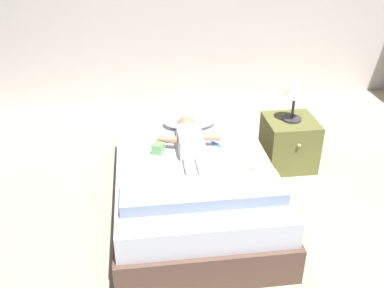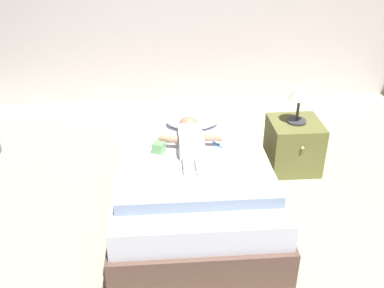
# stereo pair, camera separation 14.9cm
# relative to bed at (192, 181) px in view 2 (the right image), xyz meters

# --- Properties ---
(ground_plane) EXTENTS (8.00, 8.00, 0.00)m
(ground_plane) POSITION_rel_bed_xyz_m (0.06, -0.79, -0.22)
(ground_plane) COLOR #AEAA8C
(bed) EXTENTS (1.17, 1.83, 0.45)m
(bed) POSITION_rel_bed_xyz_m (0.00, 0.00, 0.00)
(bed) COLOR brown
(bed) RESTS_ON ground_plane
(pillow) EXTENTS (0.45, 0.30, 0.10)m
(pillow) POSITION_rel_bed_xyz_m (0.04, 0.51, 0.28)
(pillow) COLOR white
(pillow) RESTS_ON bed
(baby) EXTENTS (0.50, 0.68, 0.17)m
(baby) POSITION_rel_bed_xyz_m (-0.00, 0.13, 0.30)
(baby) COLOR white
(baby) RESTS_ON bed
(toothbrush) EXTENTS (0.09, 0.15, 0.02)m
(toothbrush) POSITION_rel_bed_xyz_m (0.20, 0.17, 0.24)
(toothbrush) COLOR #3183DB
(toothbrush) RESTS_ON bed
(nightstand) EXTENTS (0.44, 0.47, 0.45)m
(nightstand) POSITION_rel_bed_xyz_m (0.95, 0.51, 0.00)
(nightstand) COLOR olive
(nightstand) RESTS_ON ground_plane
(lamp) EXTENTS (0.19, 0.19, 0.35)m
(lamp) POSITION_rel_bed_xyz_m (0.95, 0.51, 0.48)
(lamp) COLOR #333338
(lamp) RESTS_ON nightstand
(blanket) EXTENTS (1.05, 0.30, 0.08)m
(blanket) POSITION_rel_bed_xyz_m (0.00, -0.54, 0.27)
(blanket) COLOR #8C9EB7
(blanket) RESTS_ON bed
(toy_block) EXTENTS (0.11, 0.11, 0.08)m
(toy_block) POSITION_rel_bed_xyz_m (-0.25, 0.07, 0.27)
(toy_block) COLOR #6FB365
(toy_block) RESTS_ON bed
(baby_bottle) EXTENTS (0.07, 0.10, 0.07)m
(baby_bottle) POSITION_rel_bed_xyz_m (0.39, -0.31, 0.26)
(baby_bottle) COLOR white
(baby_bottle) RESTS_ON bed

